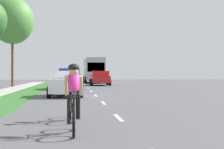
% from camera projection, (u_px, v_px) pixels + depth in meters
% --- Properties ---
extents(ground_plane, '(120.00, 120.00, 0.00)m').
position_uv_depth(ground_plane, '(97.00, 97.00, 21.16)').
color(ground_plane, '#4C4C4F').
extents(grass_verge, '(2.12, 70.00, 0.01)m').
position_uv_depth(grass_verge, '(16.00, 97.00, 20.66)').
color(grass_verge, '#2D6026').
rests_on(grass_verge, ground_plane).
extents(lane_markings_center, '(0.12, 52.20, 0.01)m').
position_uv_depth(lane_markings_center, '(93.00, 93.00, 25.14)').
color(lane_markings_center, white).
rests_on(lane_markings_center, ground_plane).
extents(cyclist_lead, '(0.42, 1.72, 1.58)m').
position_uv_depth(cyclist_lead, '(74.00, 98.00, 8.15)').
color(cyclist_lead, black).
rests_on(cyclist_lead, ground_plane).
extents(cyclist_trailing, '(0.42, 1.72, 1.58)m').
position_uv_depth(cyclist_trailing, '(74.00, 93.00, 10.51)').
color(cyclist_trailing, black).
rests_on(cyclist_trailing, ground_plane).
extents(sedan_white, '(1.98, 4.30, 1.52)m').
position_uv_depth(sedan_white, '(65.00, 83.00, 21.52)').
color(sedan_white, silver).
rests_on(sedan_white, ground_plane).
extents(suv_blue, '(2.15, 4.70, 1.79)m').
position_uv_depth(suv_blue, '(69.00, 78.00, 31.58)').
color(suv_blue, '#23389E').
rests_on(suv_blue, ground_plane).
extents(pickup_red, '(2.22, 5.10, 1.64)m').
position_uv_depth(pickup_red, '(100.00, 78.00, 41.21)').
color(pickup_red, red).
rests_on(pickup_red, ground_plane).
extents(bus_silver, '(2.78, 11.60, 3.48)m').
position_uv_depth(bus_silver, '(94.00, 69.00, 52.92)').
color(bus_silver, '#A5A8AD').
rests_on(bus_silver, ground_plane).
extents(street_tree_far, '(4.20, 4.20, 8.89)m').
position_uv_depth(street_tree_far, '(12.00, 21.00, 36.03)').
color(street_tree_far, brown).
rests_on(street_tree_far, ground_plane).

